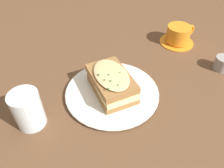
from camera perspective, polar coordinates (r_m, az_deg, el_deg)
The scene contains 6 objects.
ground_plane at distance 0.61m, azimuth 0.59°, elevation -5.14°, with size 2.40×2.40×0.00m, color brown.
dinner_plate at distance 0.63m, azimuth 0.00°, elevation -2.15°, with size 0.27×0.27×0.01m.
sandwich at distance 0.61m, azimuth -0.09°, elevation 0.40°, with size 0.18×0.16×0.07m.
teacup_with_saucer at distance 0.87m, azimuth 16.94°, elevation 12.09°, with size 0.13×0.14×0.07m.
water_glass at distance 0.57m, azimuth -21.14°, elevation -6.25°, with size 0.07×0.07×0.10m, color silver.
condiment_pot at distance 0.79m, azimuth 26.91°, elevation 4.85°, with size 0.05×0.05×0.04m, color gray.
Camera 1 is at (0.24, -0.32, 0.46)m, focal length 35.00 mm.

